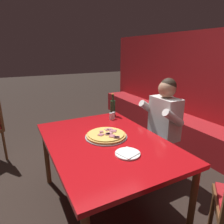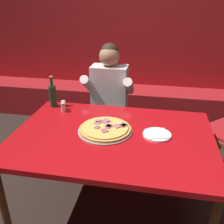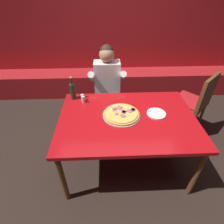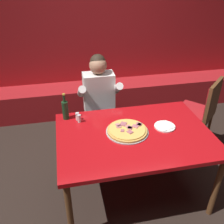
{
  "view_description": "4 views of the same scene",
  "coord_description": "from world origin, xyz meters",
  "px_view_note": "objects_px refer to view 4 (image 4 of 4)",
  "views": [
    {
      "loc": [
        1.57,
        -0.74,
        1.59
      ],
      "look_at": [
        -0.09,
        0.12,
        1.0
      ],
      "focal_mm": 32.0,
      "sensor_mm": 36.0,
      "label": 1
    },
    {
      "loc": [
        0.3,
        -1.59,
        1.7
      ],
      "look_at": [
        -0.06,
        0.32,
        0.8
      ],
      "focal_mm": 40.0,
      "sensor_mm": 36.0,
      "label": 2
    },
    {
      "loc": [
        -0.23,
        -1.48,
        1.95
      ],
      "look_at": [
        -0.17,
        0.05,
        0.8
      ],
      "focal_mm": 28.0,
      "sensor_mm": 36.0,
      "label": 3
    },
    {
      "loc": [
        -0.62,
        -1.89,
        2.17
      ],
      "look_at": [
        -0.19,
        0.16,
        0.94
      ],
      "focal_mm": 40.0,
      "sensor_mm": 36.0,
      "label": 4
    }
  ],
  "objects_px": {
    "main_dining_table": "(134,139)",
    "plate_white_paper": "(165,126)",
    "diner_seated_blue_shirt": "(100,101)",
    "dining_chair_by_booth": "(201,109)",
    "beer_bottle": "(65,109)",
    "pizza": "(127,130)",
    "shaker_red_pepper_flakes": "(77,117)",
    "shaker_oregano": "(79,119)"
  },
  "relations": [
    {
      "from": "main_dining_table",
      "to": "diner_seated_blue_shirt",
      "type": "height_order",
      "value": "diner_seated_blue_shirt"
    },
    {
      "from": "shaker_red_pepper_flakes",
      "to": "main_dining_table",
      "type": "bearing_deg",
      "value": -34.67
    },
    {
      "from": "pizza",
      "to": "diner_seated_blue_shirt",
      "type": "xyz_separation_m",
      "value": [
        -0.14,
        0.79,
        -0.08
      ]
    },
    {
      "from": "dining_chair_by_booth",
      "to": "plate_white_paper",
      "type": "bearing_deg",
      "value": -143.44
    },
    {
      "from": "shaker_red_pepper_flakes",
      "to": "diner_seated_blue_shirt",
      "type": "bearing_deg",
      "value": 56.13
    },
    {
      "from": "pizza",
      "to": "diner_seated_blue_shirt",
      "type": "distance_m",
      "value": 0.8
    },
    {
      "from": "plate_white_paper",
      "to": "pizza",
      "type": "bearing_deg",
      "value": -179.09
    },
    {
      "from": "plate_white_paper",
      "to": "dining_chair_by_booth",
      "type": "relative_size",
      "value": 0.21
    },
    {
      "from": "plate_white_paper",
      "to": "beer_bottle",
      "type": "distance_m",
      "value": 1.04
    },
    {
      "from": "plate_white_paper",
      "to": "shaker_red_pepper_flakes",
      "type": "xyz_separation_m",
      "value": [
        -0.85,
        0.31,
        0.03
      ]
    },
    {
      "from": "main_dining_table",
      "to": "shaker_oregano",
      "type": "height_order",
      "value": "shaker_oregano"
    },
    {
      "from": "main_dining_table",
      "to": "shaker_oregano",
      "type": "relative_size",
      "value": 17.33
    },
    {
      "from": "diner_seated_blue_shirt",
      "to": "main_dining_table",
      "type": "bearing_deg",
      "value": -76.23
    },
    {
      "from": "main_dining_table",
      "to": "diner_seated_blue_shirt",
      "type": "distance_m",
      "value": 0.85
    },
    {
      "from": "diner_seated_blue_shirt",
      "to": "shaker_red_pepper_flakes",
      "type": "bearing_deg",
      "value": -123.87
    },
    {
      "from": "shaker_oregano",
      "to": "diner_seated_blue_shirt",
      "type": "xyz_separation_m",
      "value": [
        0.3,
        0.51,
        -0.1
      ]
    },
    {
      "from": "pizza",
      "to": "shaker_red_pepper_flakes",
      "type": "height_order",
      "value": "shaker_red_pepper_flakes"
    },
    {
      "from": "plate_white_paper",
      "to": "shaker_red_pepper_flakes",
      "type": "distance_m",
      "value": 0.9
    },
    {
      "from": "main_dining_table",
      "to": "plate_white_paper",
      "type": "distance_m",
      "value": 0.34
    },
    {
      "from": "plate_white_paper",
      "to": "main_dining_table",
      "type": "bearing_deg",
      "value": -172.11
    },
    {
      "from": "beer_bottle",
      "to": "dining_chair_by_booth",
      "type": "bearing_deg",
      "value": 5.93
    },
    {
      "from": "main_dining_table",
      "to": "shaker_red_pepper_flakes",
      "type": "xyz_separation_m",
      "value": [
        -0.52,
        0.36,
        0.11
      ]
    },
    {
      "from": "beer_bottle",
      "to": "dining_chair_by_booth",
      "type": "relative_size",
      "value": 0.3
    },
    {
      "from": "pizza",
      "to": "beer_bottle",
      "type": "height_order",
      "value": "beer_bottle"
    },
    {
      "from": "beer_bottle",
      "to": "shaker_oregano",
      "type": "relative_size",
      "value": 3.4
    },
    {
      "from": "main_dining_table",
      "to": "beer_bottle",
      "type": "bearing_deg",
      "value": 147.0
    },
    {
      "from": "pizza",
      "to": "plate_white_paper",
      "type": "bearing_deg",
      "value": 0.91
    },
    {
      "from": "diner_seated_blue_shirt",
      "to": "dining_chair_by_booth",
      "type": "xyz_separation_m",
      "value": [
        1.26,
        -0.24,
        -0.12
      ]
    },
    {
      "from": "dining_chair_by_booth",
      "to": "beer_bottle",
      "type": "bearing_deg",
      "value": -174.07
    },
    {
      "from": "shaker_oregano",
      "to": "diner_seated_blue_shirt",
      "type": "height_order",
      "value": "diner_seated_blue_shirt"
    },
    {
      "from": "main_dining_table",
      "to": "beer_bottle",
      "type": "height_order",
      "value": "beer_bottle"
    },
    {
      "from": "diner_seated_blue_shirt",
      "to": "dining_chair_by_booth",
      "type": "distance_m",
      "value": 1.29
    },
    {
      "from": "beer_bottle",
      "to": "diner_seated_blue_shirt",
      "type": "relative_size",
      "value": 0.23
    },
    {
      "from": "shaker_red_pepper_flakes",
      "to": "beer_bottle",
      "type": "bearing_deg",
      "value": 155.21
    },
    {
      "from": "shaker_red_pepper_flakes",
      "to": "diner_seated_blue_shirt",
      "type": "distance_m",
      "value": 0.57
    },
    {
      "from": "pizza",
      "to": "dining_chair_by_booth",
      "type": "distance_m",
      "value": 1.27
    },
    {
      "from": "main_dining_table",
      "to": "plate_white_paper",
      "type": "height_order",
      "value": "plate_white_paper"
    },
    {
      "from": "shaker_red_pepper_flakes",
      "to": "diner_seated_blue_shirt",
      "type": "height_order",
      "value": "diner_seated_blue_shirt"
    },
    {
      "from": "shaker_red_pepper_flakes",
      "to": "dining_chair_by_booth",
      "type": "bearing_deg",
      "value": 8.28
    },
    {
      "from": "shaker_oregano",
      "to": "diner_seated_blue_shirt",
      "type": "relative_size",
      "value": 0.07
    },
    {
      "from": "beer_bottle",
      "to": "dining_chair_by_booth",
      "type": "height_order",
      "value": "beer_bottle"
    },
    {
      "from": "main_dining_table",
      "to": "pizza",
      "type": "relative_size",
      "value": 3.58
    }
  ]
}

